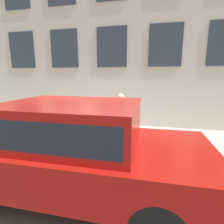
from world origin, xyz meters
The scene contains 5 objects.
ground_plane centered at (0.00, 0.00, 0.00)m, with size 80.00×80.00×0.00m, color #514F4C.
sidewalk centered at (1.35, 0.00, 0.09)m, with size 2.69×60.00×0.17m.
fire_hydrant centered at (0.57, -0.20, 0.53)m, with size 0.33×0.45×0.70m.
person centered at (0.95, -0.66, 1.05)m, with size 0.35×0.23×1.46m.
parked_car_red_near centered at (-1.44, -0.17, 0.94)m, with size 2.00×4.80×1.71m.
Camera 1 is at (-4.20, -1.51, 2.15)m, focal length 28.00 mm.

